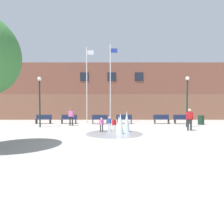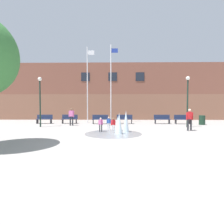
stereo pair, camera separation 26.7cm
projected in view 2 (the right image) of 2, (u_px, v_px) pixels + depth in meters
ground_plane at (108, 145)px, 8.01m from camera, size 100.00×100.00×0.00m
library_building at (113, 93)px, 25.44m from camera, size 36.00×6.05×7.37m
splash_fountain at (121, 124)px, 11.67m from camera, size 3.71×3.71×1.48m
park_bench_far_left at (44, 119)px, 17.83m from camera, size 1.60×0.44×0.91m
park_bench_left_of_flagpoles at (70, 119)px, 17.88m from camera, size 1.60×0.44×0.91m
park_bench_under_left_flagpole at (100, 119)px, 17.58m from camera, size 1.60×0.44×0.91m
park_bench_under_right_flagpole at (125, 119)px, 17.73m from camera, size 1.60×0.44×0.91m
park_bench_near_trashcan at (162, 119)px, 17.62m from camera, size 1.60×0.44×0.91m
park_bench_far_right at (182, 119)px, 17.47m from camera, size 1.60×0.44×0.91m
child_running at (101, 124)px, 12.11m from camera, size 0.31×0.24×0.99m
adult_near_bench at (190, 118)px, 12.67m from camera, size 0.50×0.35×1.59m
child_in_fountain at (109, 122)px, 13.00m from camera, size 0.31×0.21×0.99m
child_with_pink_shirt at (113, 124)px, 11.87m from camera, size 0.31×0.22×0.99m
teen_by_trashcan at (71, 115)px, 15.98m from camera, size 0.50×0.24×1.59m
flagpole_left at (88, 83)px, 18.78m from camera, size 0.80×0.10×8.13m
flagpole_right at (111, 82)px, 18.73m from camera, size 0.80×0.10×8.33m
lamp_post_left_lane at (40, 95)px, 14.89m from camera, size 0.32×0.32×4.25m
lamp_post_right_lane at (188, 94)px, 14.74m from camera, size 0.32×0.32×4.30m
trash_can at (202, 120)px, 16.69m from camera, size 0.56×0.56×0.90m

